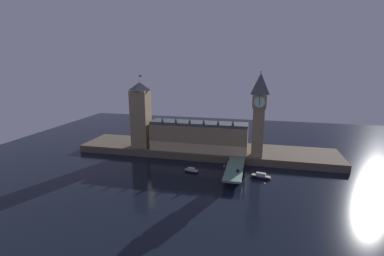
{
  "coord_description": "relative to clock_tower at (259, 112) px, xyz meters",
  "views": [
    {
      "loc": [
        41.95,
        -189.78,
        77.91
      ],
      "look_at": [
        -7.67,
        20.0,
        27.07
      ],
      "focal_mm": 26.0,
      "sensor_mm": 36.0,
      "label": 1
    }
  ],
  "objects": [
    {
      "name": "ground_plane",
      "position": [
        -43.59,
        -25.82,
        -41.08
      ],
      "size": [
        400.0,
        400.0,
        0.0
      ],
      "primitive_type": "plane",
      "color": "black"
    },
    {
      "name": "embankment",
      "position": [
        -43.59,
        13.18,
        -38.08
      ],
      "size": [
        220.0,
        42.0,
        6.0
      ],
      "color": "brown",
      "rests_on": "ground_plane"
    },
    {
      "name": "parliament_hall",
      "position": [
        -47.87,
        3.33,
        -23.02
      ],
      "size": [
        80.48,
        17.65,
        28.99
      ],
      "color": "#8E7A56",
      "rests_on": "embankment"
    },
    {
      "name": "clock_tower",
      "position": [
        0.0,
        0.0,
        0.0
      ],
      "size": [
        10.69,
        10.8,
        66.24
      ],
      "color": "#8E7A56",
      "rests_on": "embankment"
    },
    {
      "name": "victoria_tower",
      "position": [
        -98.56,
        2.81,
        -6.95
      ],
      "size": [
        14.55,
        14.55,
        62.02
      ],
      "color": "#8E7A56",
      "rests_on": "embankment"
    },
    {
      "name": "bridge",
      "position": [
        -14.67,
        -30.82,
        -36.87
      ],
      "size": [
        12.06,
        46.0,
        6.01
      ],
      "color": "slate",
      "rests_on": "ground_plane"
    },
    {
      "name": "car_southbound_lead",
      "position": [
        -12.02,
        -36.78,
        -34.45
      ],
      "size": [
        1.88,
        3.87,
        1.31
      ],
      "color": "black",
      "rests_on": "bridge"
    },
    {
      "name": "pedestrian_near_rail",
      "position": [
        -19.98,
        -38.31,
        -34.16
      ],
      "size": [
        0.38,
        0.38,
        1.72
      ],
      "color": "black",
      "rests_on": "bridge"
    },
    {
      "name": "pedestrian_mid_walk",
      "position": [
        -9.37,
        -34.77,
        -34.2
      ],
      "size": [
        0.38,
        0.38,
        1.64
      ],
      "color": "black",
      "rests_on": "bridge"
    },
    {
      "name": "pedestrian_far_rail",
      "position": [
        -19.98,
        -15.66,
        -34.09
      ],
      "size": [
        0.38,
        0.38,
        1.84
      ],
      "color": "black",
      "rests_on": "bridge"
    },
    {
      "name": "street_lamp_near",
      "position": [
        -20.38,
        -45.54,
        -30.77
      ],
      "size": [
        1.34,
        0.6,
        6.88
      ],
      "color": "#2D3333",
      "rests_on": "bridge"
    },
    {
      "name": "street_lamp_mid",
      "position": [
        -8.97,
        -30.82,
        -31.35
      ],
      "size": [
        1.34,
        0.6,
        5.94
      ],
      "color": "#2D3333",
      "rests_on": "bridge"
    },
    {
      "name": "street_lamp_far",
      "position": [
        -20.38,
        -16.1,
        -31.28
      ],
      "size": [
        1.34,
        0.6,
        6.05
      ],
      "color": "#2D3333",
      "rests_on": "bridge"
    },
    {
      "name": "boat_upstream",
      "position": [
        -45.8,
        -30.99,
        -39.84
      ],
      "size": [
        11.87,
        6.71,
        3.39
      ],
      "color": "#1E2842",
      "rests_on": "ground_plane"
    },
    {
      "name": "boat_downstream",
      "position": [
        3.51,
        -30.3,
        -39.68
      ],
      "size": [
        14.87,
        7.02,
        3.83
      ],
      "color": "#1E2842",
      "rests_on": "ground_plane"
    }
  ]
}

